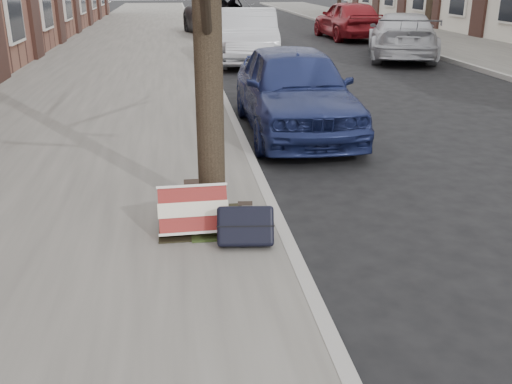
{
  "coord_description": "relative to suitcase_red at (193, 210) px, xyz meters",
  "views": [
    {
      "loc": [
        -2.21,
        -3.95,
        2.4
      ],
      "look_at": [
        -1.53,
        0.8,
        0.57
      ],
      "focal_mm": 40.0,
      "sensor_mm": 36.0,
      "label": 1
    }
  ],
  "objects": [
    {
      "name": "near_sidewalk",
      "position": [
        -1.6,
        14.05,
        -0.3
      ],
      "size": [
        5.0,
        70.0,
        0.12
      ],
      "primitive_type": "cube",
      "color": "slate",
      "rests_on": "ground"
    },
    {
      "name": "car_far_back",
      "position": [
        6.85,
        18.01,
        0.4
      ],
      "size": [
        1.97,
        4.53,
        1.52
      ],
      "primitive_type": "imported",
      "rotation": [
        0.0,
        0.0,
        3.18
      ],
      "color": "maroon",
      "rests_on": "ground"
    },
    {
      "name": "ground",
      "position": [
        2.1,
        -0.95,
        -0.36
      ],
      "size": [
        120.0,
        120.0,
        0.0
      ],
      "primitive_type": "plane",
      "color": "black",
      "rests_on": "ground"
    },
    {
      "name": "far_sidewalk",
      "position": [
        9.9,
        14.05,
        -0.3
      ],
      "size": [
        4.0,
        70.0,
        0.12
      ],
      "primitive_type": "cube",
      "color": "slate",
      "rests_on": "ground"
    },
    {
      "name": "car_far_front",
      "position": [
        6.78,
        12.11,
        0.32
      ],
      "size": [
        3.26,
        5.09,
        1.37
      ],
      "primitive_type": "imported",
      "rotation": [
        0.0,
        0.0,
        2.83
      ],
      "color": "#ABACB2",
      "rests_on": "ground"
    },
    {
      "name": "car_near_front",
      "position": [
        1.78,
        4.02,
        0.33
      ],
      "size": [
        1.69,
        4.09,
        1.39
      ],
      "primitive_type": "imported",
      "rotation": [
        0.0,
        0.0,
        -0.01
      ],
      "color": "navy",
      "rests_on": "ground"
    },
    {
      "name": "car_near_back",
      "position": [
        2.06,
        19.07,
        0.44
      ],
      "size": [
        3.49,
        6.1,
        1.6
      ],
      "primitive_type": "imported",
      "rotation": [
        0.0,
        0.0,
        0.15
      ],
      "color": "#323136",
      "rests_on": "ground"
    },
    {
      "name": "suitcase_navy",
      "position": [
        0.45,
        -0.31,
        -0.05
      ],
      "size": [
        0.53,
        0.35,
        0.39
      ],
      "primitive_type": "cube",
      "rotation": [
        -0.42,
        0.0,
        -0.11
      ],
      "color": "black",
      "rests_on": "near_sidewalk"
    },
    {
      "name": "suitcase_red",
      "position": [
        0.0,
        0.0,
        0.0
      ],
      "size": [
        0.64,
        0.36,
        0.49
      ],
      "primitive_type": "cube",
      "rotation": [
        -0.42,
        0.0,
        0.02
      ],
      "color": "maroon",
      "rests_on": "near_sidewalk"
    },
    {
      "name": "car_near_mid",
      "position": [
        2.07,
        11.99,
        0.39
      ],
      "size": [
        2.07,
        4.73,
        1.51
      ],
      "primitive_type": "imported",
      "rotation": [
        0.0,
        0.0,
        -0.11
      ],
      "color": "#B6B8BF",
      "rests_on": "ground"
    },
    {
      "name": "dirt_patch",
      "position": [
        0.1,
        0.25,
        -0.24
      ],
      "size": [
        0.85,
        0.85,
        0.02
      ],
      "primitive_type": "cube",
      "color": "black",
      "rests_on": "near_sidewalk"
    }
  ]
}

